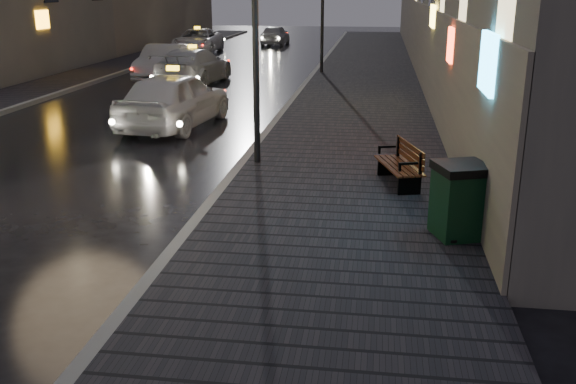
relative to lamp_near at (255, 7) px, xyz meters
name	(u,v)px	position (x,y,z in m)	size (l,w,h in m)	color
ground	(50,277)	(-1.85, -6.00, -3.49)	(120.00, 120.00, 0.00)	black
sidewalk	(366,77)	(2.05, 15.00, -3.41)	(4.60, 58.00, 0.15)	black
curb	(312,76)	(-0.35, 15.00, -3.41)	(0.20, 58.00, 0.15)	slate
sidewalk_far	(95,72)	(-10.55, 15.00, -3.41)	(2.40, 58.00, 0.15)	black
curb_far	(121,73)	(-9.25, 15.00, -3.41)	(0.20, 58.00, 0.15)	slate
lamp_near	(255,7)	(0.00, 0.00, 0.00)	(0.36, 0.36, 5.28)	black
bench	(402,164)	(3.15, -1.27, -2.93)	(0.99, 1.70, 0.82)	black
trash_bin	(460,200)	(3.95, -3.95, -2.74)	(0.98, 0.98, 1.17)	black
taxi_near	(174,99)	(-3.17, 4.03, -2.67)	(1.92, 4.78, 1.63)	silver
car_left_mid	(164,62)	(-6.75, 13.79, -2.75)	(1.57, 4.50, 1.48)	#94939B
taxi_mid	(193,66)	(-5.05, 12.50, -2.75)	(2.08, 5.11, 1.48)	#BABAC0
taxi_far	(198,41)	(-8.48, 25.42, -2.77)	(2.40, 5.20, 1.45)	silver
car_far	(275,35)	(-4.66, 31.58, -2.81)	(1.61, 4.00, 1.36)	#94959B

